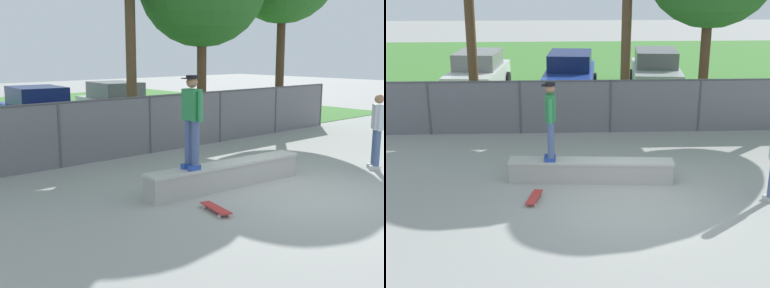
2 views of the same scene
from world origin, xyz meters
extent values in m
plane|color=#9E9E99|center=(0.00, 0.00, 0.00)|extent=(80.00, 80.00, 0.00)
cube|color=#478438|center=(0.00, 15.56, 0.01)|extent=(28.31, 20.00, 0.02)
cube|color=#A8A59E|center=(-0.84, 1.37, 0.24)|extent=(3.84, 0.71, 0.47)
cube|color=beige|center=(-0.84, 1.37, 0.50)|extent=(3.89, 0.75, 0.06)
cube|color=#2647A5|center=(-1.80, 1.30, 0.58)|extent=(0.26, 0.12, 0.10)
cube|color=#2647A5|center=(-1.79, 1.52, 0.58)|extent=(0.26, 0.12, 0.10)
cylinder|color=#475B89|center=(-1.77, 1.30, 1.07)|extent=(0.15, 0.15, 0.88)
cylinder|color=#475B89|center=(-1.76, 1.52, 1.07)|extent=(0.15, 0.15, 0.88)
cube|color=#2D8C4C|center=(-1.77, 1.41, 1.81)|extent=(0.23, 0.39, 0.60)
cylinder|color=#2D8C4C|center=(-1.77, 1.16, 1.79)|extent=(0.10, 0.10, 0.58)
cylinder|color=#2D8C4C|center=(-1.76, 1.66, 1.79)|extent=(0.10, 0.10, 0.58)
sphere|color=#9E7051|center=(-1.77, 1.41, 2.24)|extent=(0.22, 0.22, 0.22)
cylinder|color=black|center=(-1.77, 1.41, 2.34)|extent=(0.23, 0.23, 0.06)
cube|color=black|center=(-1.90, 1.41, 2.32)|extent=(0.13, 0.20, 0.02)
cube|color=red|center=(-2.14, 0.33, 0.08)|extent=(0.37, 0.82, 0.02)
cube|color=#B2B2B7|center=(-2.08, 0.60, 0.06)|extent=(0.15, 0.09, 0.02)
cube|color=#B2B2B7|center=(-2.19, 0.07, 0.06)|extent=(0.15, 0.09, 0.02)
cylinder|color=silver|center=(-1.99, 0.58, 0.03)|extent=(0.04, 0.06, 0.05)
cylinder|color=silver|center=(-2.16, 0.61, 0.03)|extent=(0.04, 0.06, 0.05)
cylinder|color=silver|center=(-2.11, 0.05, 0.03)|extent=(0.04, 0.06, 0.05)
cylinder|color=silver|center=(-2.28, 0.08, 0.03)|extent=(0.04, 0.06, 0.05)
cylinder|color=#4C4C51|center=(-2.72, 5.26, 0.82)|extent=(0.07, 0.07, 1.63)
cylinder|color=#4C4C51|center=(0.00, 5.26, 0.82)|extent=(0.07, 0.07, 1.63)
cylinder|color=#4C4C51|center=(2.72, 5.26, 0.82)|extent=(0.07, 0.07, 1.63)
cylinder|color=#4C4C51|center=(5.44, 5.26, 0.82)|extent=(0.07, 0.07, 1.63)
cylinder|color=#4C4C51|center=(8.16, 5.26, 0.82)|extent=(0.07, 0.07, 1.63)
cylinder|color=#4C4C51|center=(0.00, 5.26, 1.60)|extent=(16.31, 0.05, 0.05)
cube|color=slate|center=(0.00, 5.26, 0.82)|extent=(16.31, 0.01, 1.63)
cylinder|color=brown|center=(0.67, 7.15, 2.50)|extent=(0.32, 0.32, 5.01)
cylinder|color=#513823|center=(3.15, 6.62, 1.75)|extent=(0.32, 0.32, 3.51)
cylinder|color=#47301E|center=(6.85, 6.28, 2.19)|extent=(0.32, 0.32, 4.39)
cube|color=#233D9E|center=(-1.10, 10.22, 0.67)|extent=(2.21, 4.36, 0.70)
cube|color=navy|center=(-1.08, 10.36, 1.34)|extent=(1.80, 2.25, 0.64)
cylinder|color=black|center=(-0.33, 8.83, 0.32)|extent=(0.28, 0.66, 0.64)
cylinder|color=black|center=(-2.12, 9.01, 0.32)|extent=(0.28, 0.66, 0.64)
cylinder|color=black|center=(-0.07, 11.42, 0.32)|extent=(0.28, 0.66, 0.64)
cylinder|color=black|center=(-1.86, 11.60, 0.32)|extent=(0.28, 0.66, 0.64)
cube|color=#B7BABF|center=(2.37, 10.76, 0.67)|extent=(2.21, 4.36, 0.70)
cube|color=slate|center=(2.38, 10.91, 1.34)|extent=(1.80, 2.25, 0.64)
cylinder|color=black|center=(3.13, 9.37, 0.32)|extent=(0.28, 0.66, 0.64)
cylinder|color=black|center=(1.34, 9.55, 0.32)|extent=(0.28, 0.66, 0.64)
cylinder|color=black|center=(3.39, 11.97, 0.32)|extent=(0.28, 0.66, 0.64)
cylinder|color=black|center=(1.60, 12.15, 0.32)|extent=(0.28, 0.66, 0.64)
cube|color=beige|center=(2.97, 0.12, 0.05)|extent=(0.25, 0.27, 0.10)
cube|color=beige|center=(3.13, 0.26, 0.05)|extent=(0.25, 0.27, 0.10)
cylinder|color=#475B89|center=(2.99, 0.09, 0.54)|extent=(0.15, 0.15, 0.88)
cylinder|color=#475B89|center=(3.15, 0.24, 0.54)|extent=(0.15, 0.15, 0.88)
cube|color=silver|center=(3.07, 0.17, 1.28)|extent=(0.43, 0.42, 0.60)
cylinder|color=silver|center=(2.88, 0.00, 1.26)|extent=(0.10, 0.10, 0.58)
cylinder|color=silver|center=(3.26, 0.33, 1.26)|extent=(0.10, 0.10, 0.58)
sphere|color=#9E7051|center=(3.07, 0.17, 1.71)|extent=(0.22, 0.22, 0.22)
camera|label=1|loc=(-7.81, -5.61, 2.79)|focal=45.05mm
camera|label=2|loc=(-1.62, -10.38, 4.88)|focal=50.11mm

